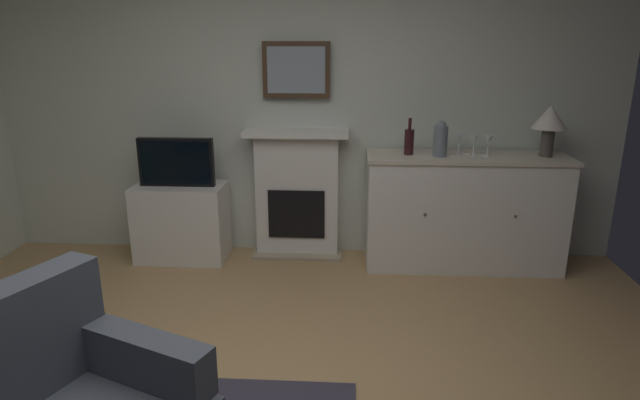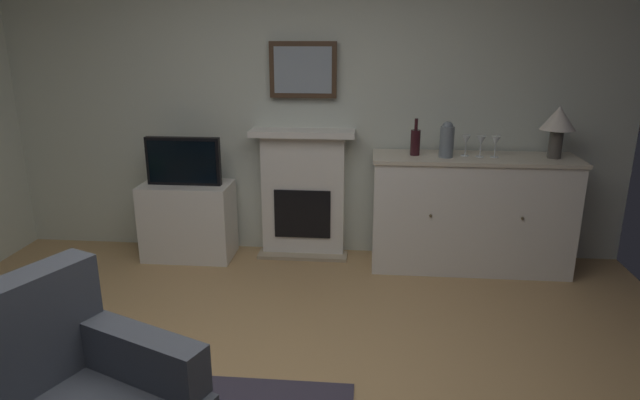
% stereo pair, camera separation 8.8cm
% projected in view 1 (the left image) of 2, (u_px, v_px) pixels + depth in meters
% --- Properties ---
extents(wall_rear, '(5.31, 0.06, 2.67)m').
position_uv_depth(wall_rear, '(303.00, 100.00, 4.54)').
color(wall_rear, silver).
rests_on(wall_rear, ground_plane).
extents(fireplace_unit, '(0.87, 0.30, 1.10)m').
position_uv_depth(fireplace_unit, '(297.00, 194.00, 4.65)').
color(fireplace_unit, white).
rests_on(fireplace_unit, ground_plane).
extents(framed_picture, '(0.55, 0.04, 0.45)m').
position_uv_depth(framed_picture, '(296.00, 70.00, 4.40)').
color(framed_picture, '#473323').
extents(sideboard_cabinet, '(1.60, 0.49, 0.94)m').
position_uv_depth(sideboard_cabinet, '(464.00, 212.00, 4.43)').
color(sideboard_cabinet, white).
rests_on(sideboard_cabinet, ground_plane).
extents(table_lamp, '(0.26, 0.26, 0.40)m').
position_uv_depth(table_lamp, '(550.00, 121.00, 4.17)').
color(table_lamp, '#4C4742').
rests_on(table_lamp, sideboard_cabinet).
extents(wine_bottle, '(0.08, 0.08, 0.29)m').
position_uv_depth(wine_bottle, '(409.00, 141.00, 4.29)').
color(wine_bottle, '#331419').
rests_on(wine_bottle, sideboard_cabinet).
extents(wine_glass_left, '(0.07, 0.07, 0.16)m').
position_uv_depth(wine_glass_left, '(459.00, 140.00, 4.27)').
color(wine_glass_left, silver).
rests_on(wine_glass_left, sideboard_cabinet).
extents(wine_glass_center, '(0.07, 0.07, 0.16)m').
position_uv_depth(wine_glass_center, '(474.00, 141.00, 4.24)').
color(wine_glass_center, silver).
rests_on(wine_glass_center, sideboard_cabinet).
extents(wine_glass_right, '(0.07, 0.07, 0.16)m').
position_uv_depth(wine_glass_right, '(488.00, 141.00, 4.23)').
color(wine_glass_right, silver).
rests_on(wine_glass_right, sideboard_cabinet).
extents(vase_decorative, '(0.11, 0.11, 0.28)m').
position_uv_depth(vase_decorative, '(440.00, 139.00, 4.21)').
color(vase_decorative, slate).
rests_on(vase_decorative, sideboard_cabinet).
extents(tv_cabinet, '(0.75, 0.42, 0.65)m').
position_uv_depth(tv_cabinet, '(182.00, 222.00, 4.62)').
color(tv_cabinet, white).
rests_on(tv_cabinet, ground_plane).
extents(tv_set, '(0.62, 0.07, 0.40)m').
position_uv_depth(tv_set, '(176.00, 162.00, 4.45)').
color(tv_set, black).
rests_on(tv_set, tv_cabinet).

